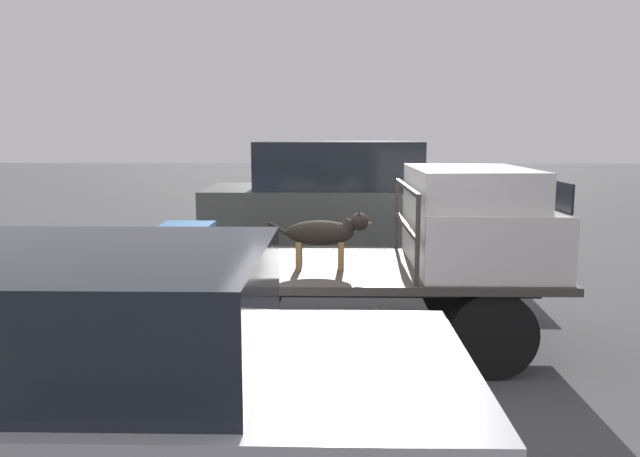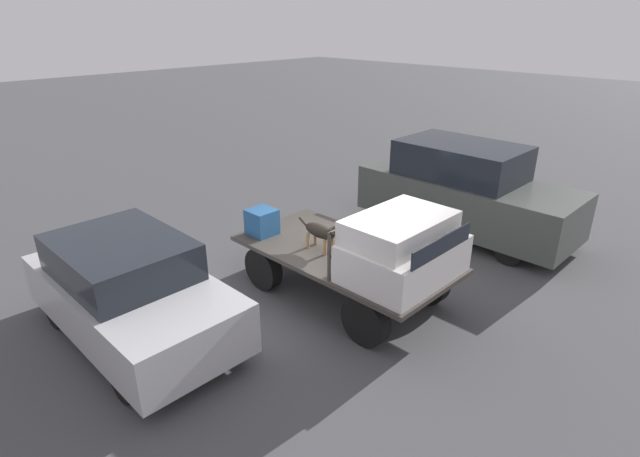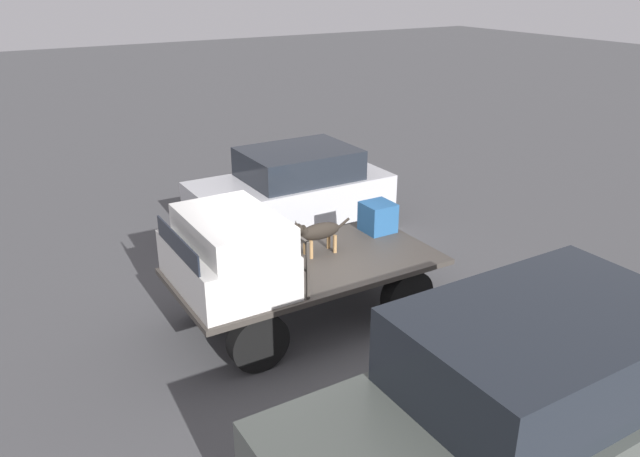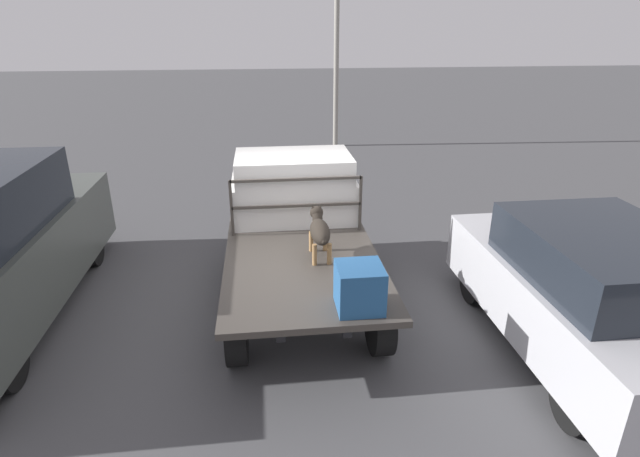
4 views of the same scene
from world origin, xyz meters
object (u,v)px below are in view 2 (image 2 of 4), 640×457
at_px(cargo_crate, 262,222).
at_px(parked_pickup_far, 465,191).
at_px(dog, 323,232).
at_px(flatbed_truck, 343,264).
at_px(parked_sedan, 130,290).

relative_size(cargo_crate, parked_pickup_far, 0.10).
bearing_deg(cargo_crate, dog, 11.42).
bearing_deg(flatbed_truck, parked_sedan, -115.09).
bearing_deg(flatbed_truck, dog, -141.96).
bearing_deg(parked_pickup_far, cargo_crate, -115.32).
bearing_deg(flatbed_truck, parked_pickup_far, 89.57).
distance_m(cargo_crate, parked_sedan, 2.80).
distance_m(flatbed_truck, cargo_crate, 1.81).
xyz_separation_m(parked_sedan, parked_pickup_far, (1.57, 7.48, 0.20)).
distance_m(parked_sedan, parked_pickup_far, 7.65).
height_order(flatbed_truck, parked_sedan, parked_sedan).
xyz_separation_m(flatbed_truck, cargo_crate, (-1.66, -0.51, 0.50)).
bearing_deg(parked_sedan, cargo_crate, 95.96).
bearing_deg(parked_pickup_far, parked_sedan, -107.39).
relative_size(parked_sedan, parked_pickup_far, 0.81).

